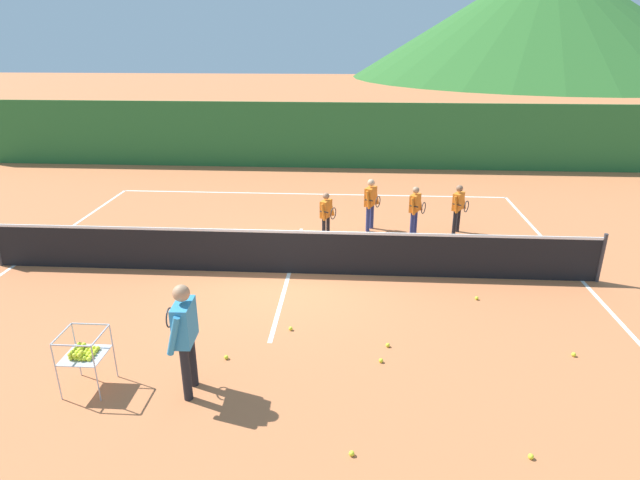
# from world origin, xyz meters

# --- Properties ---
(ground_plane) EXTENTS (120.00, 120.00, 0.00)m
(ground_plane) POSITION_xyz_m (0.00, 0.00, 0.00)
(ground_plane) COLOR #C67042
(line_baseline_far) EXTENTS (12.23, 0.08, 0.01)m
(line_baseline_far) POSITION_xyz_m (0.00, 5.97, 0.00)
(line_baseline_far) COLOR white
(line_baseline_far) RESTS_ON ground
(line_sideline_west) EXTENTS (0.08, 11.94, 0.01)m
(line_sideline_west) POSITION_xyz_m (-6.11, 0.00, 0.00)
(line_sideline_west) COLOR white
(line_sideline_west) RESTS_ON ground
(line_sideline_east) EXTENTS (0.08, 11.94, 0.01)m
(line_sideline_east) POSITION_xyz_m (6.11, 0.00, 0.00)
(line_sideline_east) COLOR white
(line_sideline_east) RESTS_ON ground
(line_service_center) EXTENTS (0.08, 5.49, 0.01)m
(line_service_center) POSITION_xyz_m (0.00, 0.00, 0.00)
(line_service_center) COLOR white
(line_service_center) RESTS_ON ground
(tennis_net) EXTENTS (12.89, 0.08, 1.05)m
(tennis_net) POSITION_xyz_m (0.00, 0.00, 0.50)
(tennis_net) COLOR #333338
(tennis_net) RESTS_ON ground
(instructor) EXTENTS (0.45, 0.76, 1.69)m
(instructor) POSITION_xyz_m (-0.93, -4.06, 1.02)
(instructor) COLOR black
(instructor) RESTS_ON ground
(student_0) EXTENTS (0.41, 0.68, 1.21)m
(student_0) POSITION_xyz_m (0.69, 2.00, 0.73)
(student_0) COLOR black
(student_0) RESTS_ON ground
(student_1) EXTENTS (0.42, 0.73, 1.36)m
(student_1) POSITION_xyz_m (1.79, 2.79, 0.82)
(student_1) COLOR navy
(student_1) RESTS_ON ground
(student_2) EXTENTS (0.41, 0.70, 1.26)m
(student_2) POSITION_xyz_m (2.89, 2.50, 0.76)
(student_2) COLOR navy
(student_2) RESTS_ON ground
(student_3) EXTENTS (0.42, 0.70, 1.27)m
(student_3) POSITION_xyz_m (3.99, 2.68, 0.76)
(student_3) COLOR black
(student_3) RESTS_ON ground
(ball_cart) EXTENTS (0.58, 0.58, 0.90)m
(ball_cart) POSITION_xyz_m (-2.42, -4.08, 0.59)
(ball_cart) COLOR #B7B7BC
(ball_cart) RESTS_ON ground
(tennis_ball_0) EXTENTS (0.07, 0.07, 0.07)m
(tennis_ball_0) POSITION_xyz_m (3.53, -5.07, 0.03)
(tennis_ball_0) COLOR yellow
(tennis_ball_0) RESTS_ON ground
(tennis_ball_1) EXTENTS (0.07, 0.07, 0.07)m
(tennis_ball_1) POSITION_xyz_m (3.75, -0.98, 0.03)
(tennis_ball_1) COLOR yellow
(tennis_ball_1) RESTS_ON ground
(tennis_ball_3) EXTENTS (0.07, 0.07, 0.07)m
(tennis_ball_3) POSITION_xyz_m (1.82, -3.18, 0.03)
(tennis_ball_3) COLOR yellow
(tennis_ball_3) RESTS_ON ground
(tennis_ball_4) EXTENTS (0.07, 0.07, 0.07)m
(tennis_ball_4) POSITION_xyz_m (0.30, -2.32, 0.03)
(tennis_ball_4) COLOR yellow
(tennis_ball_4) RESTS_ON ground
(tennis_ball_5) EXTENTS (0.07, 0.07, 0.07)m
(tennis_ball_5) POSITION_xyz_m (1.38, -5.16, 0.03)
(tennis_ball_5) COLOR yellow
(tennis_ball_5) RESTS_ON ground
(tennis_ball_6) EXTENTS (0.07, 0.07, 0.07)m
(tennis_ball_6) POSITION_xyz_m (-0.61, -3.24, 0.03)
(tennis_ball_6) COLOR yellow
(tennis_ball_6) RESTS_ON ground
(tennis_ball_7) EXTENTS (0.07, 0.07, 0.07)m
(tennis_ball_7) POSITION_xyz_m (4.88, -2.82, 0.03)
(tennis_ball_7) COLOR yellow
(tennis_ball_7) RESTS_ON ground
(tennis_ball_8) EXTENTS (0.07, 0.07, 0.07)m
(tennis_ball_8) POSITION_xyz_m (1.95, -2.74, 0.03)
(tennis_ball_8) COLOR yellow
(tennis_ball_8) RESTS_ON ground
(windscreen_fence) EXTENTS (26.90, 0.08, 2.44)m
(windscreen_fence) POSITION_xyz_m (0.00, 9.55, 1.22)
(windscreen_fence) COLOR #286B33
(windscreen_fence) RESTS_ON ground
(hill_0) EXTENTS (43.30, 43.30, 13.08)m
(hill_0) POSITION_xyz_m (22.71, 56.16, 6.54)
(hill_0) COLOR #2D6628
(hill_0) RESTS_ON ground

